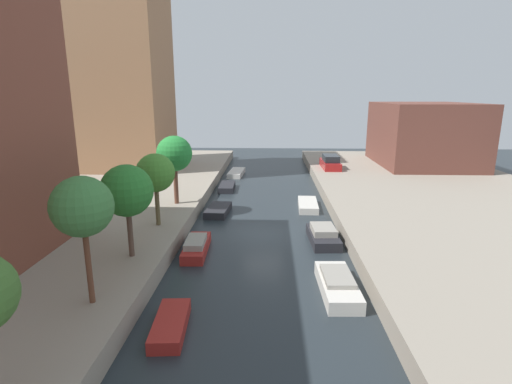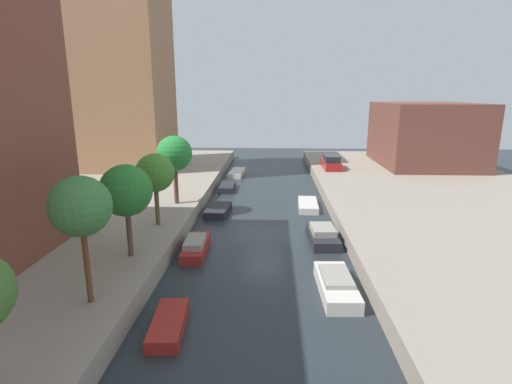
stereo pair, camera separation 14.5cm
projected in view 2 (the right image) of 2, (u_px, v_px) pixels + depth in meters
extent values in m
plane|color=#232B30|center=(263.00, 234.00, 26.22)|extent=(84.00, 84.00, 0.00)
cube|color=gray|center=(41.00, 224.00, 26.71)|extent=(20.00, 64.00, 1.00)
cube|color=gray|center=(496.00, 230.00, 25.50)|extent=(20.00, 64.00, 1.00)
cube|color=#9E704C|center=(117.00, 49.00, 41.78)|extent=(10.00, 9.32, 25.21)
cube|color=brown|center=(425.00, 134.00, 45.29)|extent=(10.00, 12.63, 7.00)
cylinder|color=brown|center=(87.00, 265.00, 15.43)|extent=(0.22, 0.22, 3.15)
sphere|color=#3B773B|center=(80.00, 206.00, 14.85)|extent=(2.33, 2.33, 2.33)
cylinder|color=brown|center=(129.00, 232.00, 19.99)|extent=(0.27, 0.27, 2.53)
sphere|color=#29752C|center=(126.00, 190.00, 19.46)|extent=(2.59, 2.59, 2.59)
cylinder|color=brown|center=(157.00, 205.00, 24.77)|extent=(0.28, 0.28, 2.51)
sphere|color=#41842E|center=(155.00, 173.00, 24.26)|extent=(2.38, 2.38, 2.38)
cylinder|color=brown|center=(176.00, 185.00, 29.58)|extent=(0.33, 0.33, 2.87)
sphere|color=#258435|center=(174.00, 153.00, 29.01)|extent=(2.61, 2.61, 2.61)
cube|color=maroon|center=(331.00, 164.00, 43.79)|extent=(1.85, 4.75, 0.80)
cube|color=#1E2328|center=(331.00, 158.00, 43.26)|extent=(1.60, 2.62, 0.69)
cube|color=maroon|center=(169.00, 324.00, 15.55)|extent=(1.43, 3.23, 0.53)
cube|color=maroon|center=(196.00, 247.00, 23.22)|extent=(1.38, 4.00, 0.58)
cube|color=gray|center=(195.00, 242.00, 22.87)|extent=(1.14, 2.21, 0.34)
cube|color=#232328|center=(218.00, 210.00, 30.64)|extent=(1.84, 3.47, 0.55)
cube|color=#232328|center=(227.00, 187.00, 38.22)|extent=(1.42, 3.56, 0.55)
cube|color=beige|center=(237.00, 173.00, 44.92)|extent=(1.76, 4.47, 0.54)
cube|color=beige|center=(336.00, 286.00, 18.49)|extent=(1.70, 4.23, 0.65)
cube|color=gray|center=(336.00, 276.00, 18.53)|extent=(1.41, 2.34, 0.22)
cube|color=#232328|center=(323.00, 237.00, 24.80)|extent=(1.84, 3.82, 0.61)
cube|color=gray|center=(323.00, 230.00, 24.72)|extent=(1.50, 2.13, 0.39)
cube|color=beige|center=(308.00, 205.00, 32.08)|extent=(1.64, 3.98, 0.52)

